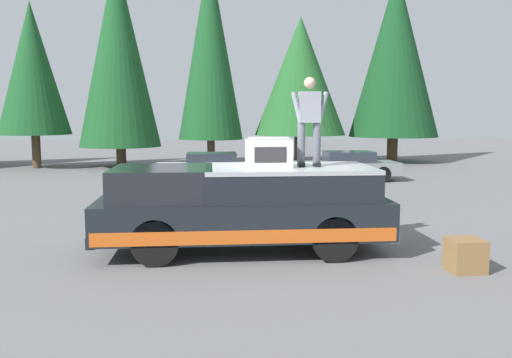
{
  "coord_description": "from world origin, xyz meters",
  "views": [
    {
      "loc": [
        -10.66,
        1.12,
        2.66
      ],
      "look_at": [
        0.04,
        0.17,
        1.35
      ],
      "focal_mm": 37.85,
      "sensor_mm": 36.0,
      "label": 1
    }
  ],
  "objects_px": {
    "parked_car_white": "(210,168)",
    "parked_car_grey": "(347,166)",
    "pickup_truck": "(243,207)",
    "wooden_crate": "(465,255)",
    "person_on_truck_bed": "(309,119)",
    "compressor_unit": "(269,153)"
  },
  "relations": [
    {
      "from": "parked_car_white",
      "to": "parked_car_grey",
      "type": "bearing_deg",
      "value": -86.83
    },
    {
      "from": "pickup_truck",
      "to": "wooden_crate",
      "type": "xyz_separation_m",
      "value": [
        -1.67,
        -3.66,
        -0.59
      ]
    },
    {
      "from": "pickup_truck",
      "to": "person_on_truck_bed",
      "type": "relative_size",
      "value": 3.28
    },
    {
      "from": "parked_car_grey",
      "to": "parked_car_white",
      "type": "bearing_deg",
      "value": 93.17
    },
    {
      "from": "person_on_truck_bed",
      "to": "wooden_crate",
      "type": "xyz_separation_m",
      "value": [
        -1.61,
        -2.4,
        -2.27
      ]
    },
    {
      "from": "parked_car_white",
      "to": "wooden_crate",
      "type": "distance_m",
      "value": 12.89
    },
    {
      "from": "pickup_truck",
      "to": "parked_car_white",
      "type": "height_order",
      "value": "pickup_truck"
    },
    {
      "from": "person_on_truck_bed",
      "to": "wooden_crate",
      "type": "relative_size",
      "value": 3.02
    },
    {
      "from": "person_on_truck_bed",
      "to": "parked_car_grey",
      "type": "xyz_separation_m",
      "value": [
        10.85,
        -3.58,
        -1.97
      ]
    },
    {
      "from": "parked_car_white",
      "to": "compressor_unit",
      "type": "bearing_deg",
      "value": -174.15
    },
    {
      "from": "compressor_unit",
      "to": "wooden_crate",
      "type": "xyz_separation_m",
      "value": [
        -1.53,
        -3.18,
        -1.65
      ]
    },
    {
      "from": "compressor_unit",
      "to": "parked_car_grey",
      "type": "bearing_deg",
      "value": -21.77
    },
    {
      "from": "pickup_truck",
      "to": "person_on_truck_bed",
      "type": "xyz_separation_m",
      "value": [
        -0.06,
        -1.26,
        1.68
      ]
    },
    {
      "from": "wooden_crate",
      "to": "compressor_unit",
      "type": "bearing_deg",
      "value": 64.29
    },
    {
      "from": "person_on_truck_bed",
      "to": "parked_car_white",
      "type": "xyz_separation_m",
      "value": [
        10.55,
        1.87,
        -1.97
      ]
    },
    {
      "from": "compressor_unit",
      "to": "wooden_crate",
      "type": "height_order",
      "value": "compressor_unit"
    },
    {
      "from": "person_on_truck_bed",
      "to": "parked_car_grey",
      "type": "distance_m",
      "value": 11.6
    },
    {
      "from": "parked_car_white",
      "to": "person_on_truck_bed",
      "type": "bearing_deg",
      "value": -169.93
    },
    {
      "from": "person_on_truck_bed",
      "to": "parked_car_white",
      "type": "bearing_deg",
      "value": 10.07
    },
    {
      "from": "compressor_unit",
      "to": "wooden_crate",
      "type": "distance_m",
      "value": 3.9
    },
    {
      "from": "parked_car_grey",
      "to": "parked_car_white",
      "type": "distance_m",
      "value": 5.46
    },
    {
      "from": "pickup_truck",
      "to": "compressor_unit",
      "type": "bearing_deg",
      "value": -105.99
    }
  ]
}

